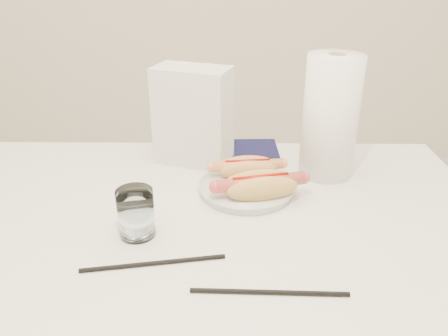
{
  "coord_description": "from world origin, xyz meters",
  "views": [
    {
      "loc": [
        0.05,
        -0.77,
        1.24
      ],
      "look_at": [
        0.04,
        0.1,
        0.82
      ],
      "focal_mm": 35.99,
      "sensor_mm": 36.0,
      "label": 1
    }
  ],
  "objects_px": {
    "table": "(205,244)",
    "water_glass": "(136,213)",
    "napkin_box": "(193,116)",
    "hotdog_left": "(247,168)",
    "plate": "(246,189)",
    "hotdog_right": "(260,186)",
    "paper_towel_roll": "(330,117)"
  },
  "relations": [
    {
      "from": "hotdog_left",
      "to": "napkin_box",
      "type": "distance_m",
      "value": 0.2
    },
    {
      "from": "napkin_box",
      "to": "hotdog_right",
      "type": "bearing_deg",
      "value": -35.28
    },
    {
      "from": "plate",
      "to": "hotdog_left",
      "type": "xyz_separation_m",
      "value": [
        0.0,
        0.05,
        0.03
      ]
    },
    {
      "from": "water_glass",
      "to": "napkin_box",
      "type": "height_order",
      "value": "napkin_box"
    },
    {
      "from": "water_glass",
      "to": "plate",
      "type": "bearing_deg",
      "value": 38.43
    },
    {
      "from": "plate",
      "to": "water_glass",
      "type": "height_order",
      "value": "water_glass"
    },
    {
      "from": "table",
      "to": "water_glass",
      "type": "height_order",
      "value": "water_glass"
    },
    {
      "from": "plate",
      "to": "napkin_box",
      "type": "bearing_deg",
      "value": 127.47
    },
    {
      "from": "hotdog_left",
      "to": "paper_towel_roll",
      "type": "distance_m",
      "value": 0.23
    },
    {
      "from": "water_glass",
      "to": "hotdog_right",
      "type": "bearing_deg",
      "value": 27.04
    },
    {
      "from": "table",
      "to": "hotdog_right",
      "type": "xyz_separation_m",
      "value": [
        0.11,
        0.07,
        0.1
      ]
    },
    {
      "from": "napkin_box",
      "to": "paper_towel_roll",
      "type": "bearing_deg",
      "value": 7.02
    },
    {
      "from": "table",
      "to": "water_glass",
      "type": "distance_m",
      "value": 0.17
    },
    {
      "from": "hotdog_right",
      "to": "napkin_box",
      "type": "distance_m",
      "value": 0.28
    },
    {
      "from": "water_glass",
      "to": "paper_towel_roll",
      "type": "xyz_separation_m",
      "value": [
        0.41,
        0.27,
        0.1
      ]
    },
    {
      "from": "table",
      "to": "hotdog_left",
      "type": "xyz_separation_m",
      "value": [
        0.09,
        0.16,
        0.1
      ]
    },
    {
      "from": "table",
      "to": "plate",
      "type": "distance_m",
      "value": 0.16
    },
    {
      "from": "table",
      "to": "napkin_box",
      "type": "relative_size",
      "value": 4.95
    },
    {
      "from": "hotdog_left",
      "to": "table",
      "type": "bearing_deg",
      "value": -126.37
    },
    {
      "from": "water_glass",
      "to": "napkin_box",
      "type": "relative_size",
      "value": 0.39
    },
    {
      "from": "table",
      "to": "plate",
      "type": "bearing_deg",
      "value": 52.76
    },
    {
      "from": "paper_towel_roll",
      "to": "hotdog_right",
      "type": "bearing_deg",
      "value": -138.65
    },
    {
      "from": "hotdog_left",
      "to": "water_glass",
      "type": "distance_m",
      "value": 0.31
    },
    {
      "from": "table",
      "to": "hotdog_left",
      "type": "height_order",
      "value": "hotdog_left"
    },
    {
      "from": "hotdog_left",
      "to": "water_glass",
      "type": "bearing_deg",
      "value": -142.15
    },
    {
      "from": "water_glass",
      "to": "paper_towel_roll",
      "type": "height_order",
      "value": "paper_towel_roll"
    },
    {
      "from": "hotdog_left",
      "to": "napkin_box",
      "type": "height_order",
      "value": "napkin_box"
    },
    {
      "from": "hotdog_left",
      "to": "plate",
      "type": "bearing_deg",
      "value": -101.0
    },
    {
      "from": "table",
      "to": "hotdog_left",
      "type": "bearing_deg",
      "value": 60.68
    },
    {
      "from": "paper_towel_roll",
      "to": "hotdog_left",
      "type": "bearing_deg",
      "value": -164.12
    },
    {
      "from": "plate",
      "to": "napkin_box",
      "type": "distance_m",
      "value": 0.24
    },
    {
      "from": "table",
      "to": "napkin_box",
      "type": "xyz_separation_m",
      "value": [
        -0.04,
        0.28,
        0.18
      ]
    }
  ]
}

